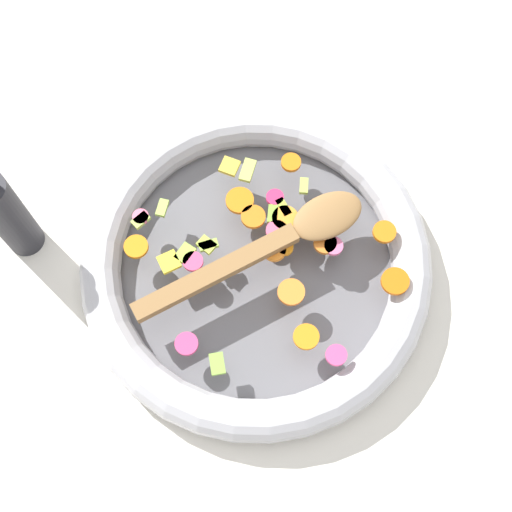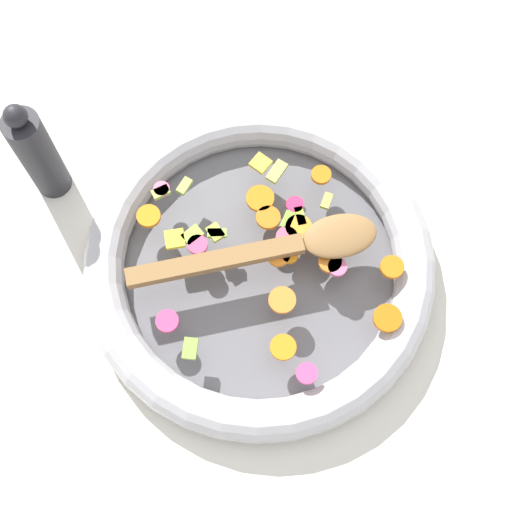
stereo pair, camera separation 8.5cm
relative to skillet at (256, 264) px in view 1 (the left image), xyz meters
The scene contains 5 objects.
ground_plane 0.02m from the skillet, ahead, with size 4.00×4.00×0.00m, color silver.
skillet is the anchor object (origin of this frame).
chopped_vegetables 0.03m from the skillet, 149.24° to the right, with size 0.33×0.30×0.01m.
wooden_spoon 0.05m from the skillet, 167.04° to the right, with size 0.30×0.11×0.01m.
pepper_mill 0.30m from the skillet, 23.56° to the right, with size 0.05×0.05×0.18m.
Camera 1 is at (0.08, 0.29, 0.85)m, focal length 50.00 mm.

